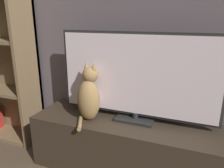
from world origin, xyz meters
TOP-DOWN VIEW (x-y plane):
  - tv_stand at (0.00, 0.98)m, footprint 1.35×0.41m
  - tv at (0.08, 1.03)m, footprint 1.13×0.16m
  - cat at (-0.24, 0.92)m, footprint 0.19×0.29m

SIDE VIEW (x-z plane):
  - tv_stand at x=0.00m, z-range 0.00..0.41m
  - cat at x=-0.24m, z-range 0.38..0.79m
  - tv at x=0.08m, z-range 0.42..1.05m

